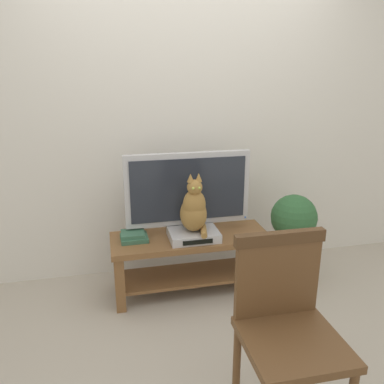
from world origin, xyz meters
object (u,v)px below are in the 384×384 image
object	(u,v)px
media_box	(193,234)
cat	(194,209)
tv_stand	(191,253)
potted_plant	(293,230)
wooden_chair	(286,318)
book_stack	(134,236)
tv	(188,192)

from	to	relation	value
media_box	cat	bearing A→B (deg)	-85.19
tv_stand	media_box	bearing A→B (deg)	-76.24
tv_stand	cat	world-z (taller)	cat
media_box	potted_plant	size ratio (longest dim) A/B	0.49
cat	media_box	bearing A→B (deg)	94.81
tv_stand	wooden_chair	distance (m)	1.28
wooden_chair	book_stack	xyz separation A→B (m)	(-0.61, 1.27, -0.07)
tv_stand	book_stack	size ratio (longest dim) A/B	5.95
wooden_chair	media_box	bearing A→B (deg)	98.14
book_stack	potted_plant	xyz separation A→B (m)	(1.25, -0.09, -0.03)
tv_stand	media_box	xyz separation A→B (m)	(0.01, -0.05, 0.17)
tv	media_box	xyz separation A→B (m)	(0.01, -0.13, -0.30)
tv_stand	book_stack	xyz separation A→B (m)	(-0.43, 0.02, 0.17)
tv	media_box	bearing A→B (deg)	-85.08
tv_stand	media_box	distance (m)	0.18
media_box	cat	world-z (taller)	cat
media_box	tv	bearing A→B (deg)	94.92
cat	book_stack	world-z (taller)	cat
tv	media_box	distance (m)	0.33
cat	tv_stand	bearing A→B (deg)	101.86
cat	wooden_chair	world-z (taller)	cat
tv_stand	cat	bearing A→B (deg)	-78.14
tv_stand	tv	world-z (taller)	tv
tv_stand	book_stack	bearing A→B (deg)	176.68
media_box	cat	distance (m)	0.20
tv	cat	distance (m)	0.17
media_box	wooden_chair	world-z (taller)	wooden_chair
cat	wooden_chair	distance (m)	1.20
cat	potted_plant	xyz separation A→B (m)	(0.81, -0.00, -0.23)
wooden_chair	potted_plant	xyz separation A→B (m)	(0.64, 1.18, -0.10)
tv_stand	book_stack	world-z (taller)	book_stack
media_box	cat	size ratio (longest dim) A/B	0.82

